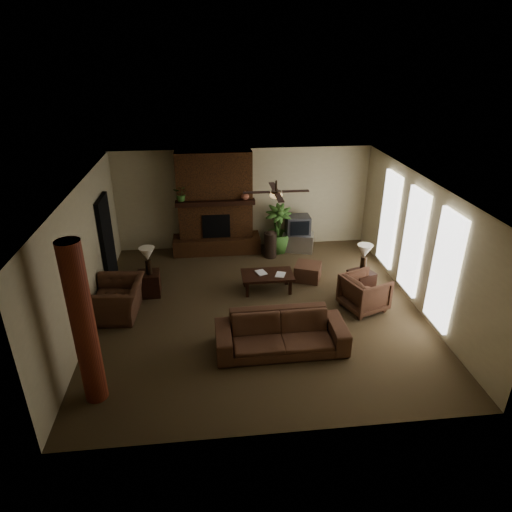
{
  "coord_description": "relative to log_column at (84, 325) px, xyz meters",
  "views": [
    {
      "loc": [
        -0.97,
        -8.3,
        5.23
      ],
      "look_at": [
        0.0,
        0.4,
        1.1
      ],
      "focal_mm": 31.18,
      "sensor_mm": 36.0,
      "label": 1
    }
  ],
  "objects": [
    {
      "name": "ceiling_fan",
      "position": [
        3.35,
        2.7,
        1.13
      ],
      "size": [
        1.35,
        1.35,
        0.37
      ],
      "color": "#2F2115",
      "rests_on": "ceiling"
    },
    {
      "name": "sofa",
      "position": [
        3.22,
        0.93,
        -0.92
      ],
      "size": [
        2.46,
        0.74,
        0.96
      ],
      "primitive_type": "imported",
      "rotation": [
        0.0,
        0.0,
        0.01
      ],
      "color": "#503222",
      "rests_on": "ground"
    },
    {
      "name": "log_column",
      "position": [
        0.0,
        0.0,
        0.0
      ],
      "size": [
        0.36,
        0.36,
        2.8
      ],
      "primitive_type": "cylinder",
      "color": "maroon",
      "rests_on": "ground"
    },
    {
      "name": "floor_vase",
      "position": [
        3.59,
        5.04,
        -0.97
      ],
      "size": [
        0.34,
        0.34,
        0.77
      ],
      "color": "black",
      "rests_on": "ground"
    },
    {
      "name": "doorway",
      "position": [
        -0.49,
        4.2,
        -0.35
      ],
      "size": [
        0.1,
        1.0,
        2.1
      ],
      "primitive_type": "cube",
      "color": "black",
      "rests_on": "ground"
    },
    {
      "name": "tv_stand",
      "position": [
        4.43,
        5.38,
        -1.15
      ],
      "size": [
        0.96,
        0.73,
        0.5
      ],
      "primitive_type": "cube",
      "rotation": [
        0.0,
        0.0,
        -0.3
      ],
      "color": "#BDBEC0",
      "rests_on": "ground"
    },
    {
      "name": "mantel_vase",
      "position": [
        2.95,
        5.37,
        0.27
      ],
      "size": [
        0.25,
        0.26,
        0.22
      ],
      "primitive_type": "imported",
      "rotation": [
        0.0,
        0.0,
        0.15
      ],
      "color": "brown",
      "rests_on": "fireplace"
    },
    {
      "name": "side_table_left",
      "position": [
        0.52,
        3.32,
        -1.12
      ],
      "size": [
        0.52,
        0.52,
        0.55
      ],
      "primitive_type": "cube",
      "rotation": [
        0.0,
        0.0,
        0.04
      ],
      "color": "black",
      "rests_on": "ground"
    },
    {
      "name": "lamp_right",
      "position": [
        5.44,
        2.9,
        -0.4
      ],
      "size": [
        0.38,
        0.38,
        0.65
      ],
      "color": "#2F2115",
      "rests_on": "side_table_right"
    },
    {
      "name": "floor_plant",
      "position": [
        3.85,
        5.39,
        -1.03
      ],
      "size": [
        0.87,
        1.4,
        0.75
      ],
      "primitive_type": "imported",
      "rotation": [
        0.0,
        0.0,
        -0.09
      ],
      "color": "#386126",
      "rests_on": "ground"
    },
    {
      "name": "windows",
      "position": [
        6.4,
        2.6,
        -0.05
      ],
      "size": [
        0.08,
        3.65,
        2.35
      ],
      "color": "white",
      "rests_on": "ground"
    },
    {
      "name": "coffee_table",
      "position": [
        3.26,
        3.2,
        -1.03
      ],
      "size": [
        1.2,
        0.7,
        0.43
      ],
      "color": "black",
      "rests_on": "ground"
    },
    {
      "name": "side_table_right",
      "position": [
        5.41,
        2.84,
        -1.12
      ],
      "size": [
        0.64,
        0.64,
        0.55
      ],
      "primitive_type": "cube",
      "rotation": [
        0.0,
        0.0,
        0.35
      ],
      "color": "black",
      "rests_on": "ground"
    },
    {
      "name": "tv",
      "position": [
        4.4,
        5.39,
        -0.64
      ],
      "size": [
        0.65,
        0.53,
        0.52
      ],
      "color": "#353537",
      "rests_on": "tv_stand"
    },
    {
      "name": "armchair_right",
      "position": [
        5.25,
        2.17,
        -0.96
      ],
      "size": [
        1.04,
        1.07,
        0.87
      ],
      "primitive_type": "imported",
      "rotation": [
        0.0,
        0.0,
        1.94
      ],
      "color": "#503222",
      "rests_on": "ground"
    },
    {
      "name": "mantel_plant",
      "position": [
        1.28,
        5.42,
        0.32
      ],
      "size": [
        0.5,
        0.52,
        0.33
      ],
      "primitive_type": "imported",
      "rotation": [
        0.0,
        0.0,
        -0.34
      ],
      "color": "#386126",
      "rests_on": "fireplace"
    },
    {
      "name": "fireplace",
      "position": [
        2.15,
        5.62,
        -0.24
      ],
      "size": [
        2.4,
        0.7,
        2.8
      ],
      "color": "#512C15",
      "rests_on": "ground"
    },
    {
      "name": "book_b",
      "position": [
        3.46,
        3.15,
        -0.82
      ],
      "size": [
        0.21,
        0.1,
        0.29
      ],
      "primitive_type": "imported",
      "rotation": [
        0.0,
        0.0,
        -0.37
      ],
      "color": "#999999",
      "rests_on": "coffee_table"
    },
    {
      "name": "armchair_left",
      "position": [
        -0.04,
        2.51,
        -0.89
      ],
      "size": [
        0.84,
        1.22,
        1.02
      ],
      "primitive_type": "imported",
      "rotation": [
        0.0,
        0.0,
        -1.64
      ],
      "color": "#503222",
      "rests_on": "ground"
    },
    {
      "name": "lamp_left",
      "position": [
        0.56,
        3.29,
        -0.4
      ],
      "size": [
        0.45,
        0.45,
        0.65
      ],
      "color": "#2F2115",
      "rests_on": "side_table_left"
    },
    {
      "name": "room_shell",
      "position": [
        2.95,
        2.4,
        0.0
      ],
      "size": [
        7.0,
        7.0,
        7.0
      ],
      "color": "#4B3B25",
      "rests_on": "ground"
    },
    {
      "name": "book_a",
      "position": [
        3.02,
        3.23,
        -0.83
      ],
      "size": [
        0.21,
        0.09,
        0.29
      ],
      "primitive_type": "imported",
      "rotation": [
        0.0,
        0.0,
        0.32
      ],
      "color": "#999999",
      "rests_on": "coffee_table"
    },
    {
      "name": "ottoman",
      "position": [
        4.33,
        3.65,
        -1.2
      ],
      "size": [
        0.78,
        0.78,
        0.4
      ],
      "primitive_type": "cube",
      "rotation": [
        0.0,
        0.0,
        -0.39
      ],
      "color": "#503222",
      "rests_on": "ground"
    }
  ]
}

